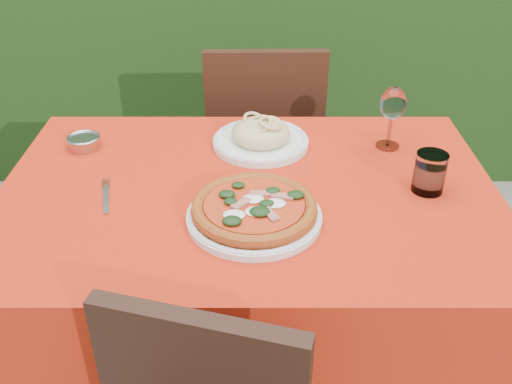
{
  "coord_description": "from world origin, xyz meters",
  "views": [
    {
      "loc": [
        0.02,
        -1.22,
        1.51
      ],
      "look_at": [
        0.02,
        -0.05,
        0.77
      ],
      "focal_mm": 40.0,
      "sensor_mm": 36.0,
      "label": 1
    }
  ],
  "objects_px": {
    "chair_far": "(264,144)",
    "wine_glass": "(393,106)",
    "pasta_plate": "(261,137)",
    "fork": "(106,199)",
    "steel_ramekin": "(84,143)",
    "pizza_plate": "(254,211)",
    "water_glass": "(429,174)"
  },
  "relations": [
    {
      "from": "chair_far",
      "to": "wine_glass",
      "type": "bearing_deg",
      "value": 126.12
    },
    {
      "from": "chair_far",
      "to": "pasta_plate",
      "type": "bearing_deg",
      "value": 86.85
    },
    {
      "from": "fork",
      "to": "steel_ramekin",
      "type": "bearing_deg",
      "value": 101.11
    },
    {
      "from": "pizza_plate",
      "to": "fork",
      "type": "xyz_separation_m",
      "value": [
        -0.36,
        0.09,
        -0.02
      ]
    },
    {
      "from": "water_glass",
      "to": "chair_far",
      "type": "bearing_deg",
      "value": 119.98
    },
    {
      "from": "pizza_plate",
      "to": "steel_ramekin",
      "type": "relative_size",
      "value": 4.29
    },
    {
      "from": "pasta_plate",
      "to": "pizza_plate",
      "type": "bearing_deg",
      "value": -92.67
    },
    {
      "from": "pasta_plate",
      "to": "fork",
      "type": "height_order",
      "value": "pasta_plate"
    },
    {
      "from": "chair_far",
      "to": "pasta_plate",
      "type": "relative_size",
      "value": 3.33
    },
    {
      "from": "wine_glass",
      "to": "fork",
      "type": "xyz_separation_m",
      "value": [
        -0.74,
        -0.28,
        -0.12
      ]
    },
    {
      "from": "pizza_plate",
      "to": "pasta_plate",
      "type": "xyz_separation_m",
      "value": [
        0.02,
        0.38,
        0.0
      ]
    },
    {
      "from": "pasta_plate",
      "to": "water_glass",
      "type": "relative_size",
      "value": 2.66
    },
    {
      "from": "pasta_plate",
      "to": "fork",
      "type": "bearing_deg",
      "value": -142.63
    },
    {
      "from": "chair_far",
      "to": "pizza_plate",
      "type": "distance_m",
      "value": 0.86
    },
    {
      "from": "water_glass",
      "to": "wine_glass",
      "type": "height_order",
      "value": "wine_glass"
    },
    {
      "from": "pizza_plate",
      "to": "pasta_plate",
      "type": "relative_size",
      "value": 1.35
    },
    {
      "from": "pizza_plate",
      "to": "wine_glass",
      "type": "bearing_deg",
      "value": 44.02
    },
    {
      "from": "pizza_plate",
      "to": "wine_glass",
      "type": "xyz_separation_m",
      "value": [
        0.38,
        0.37,
        0.1
      ]
    },
    {
      "from": "water_glass",
      "to": "steel_ramekin",
      "type": "relative_size",
      "value": 1.19
    },
    {
      "from": "chair_far",
      "to": "steel_ramekin",
      "type": "xyz_separation_m",
      "value": [
        -0.52,
        -0.46,
        0.24
      ]
    },
    {
      "from": "water_glass",
      "to": "steel_ramekin",
      "type": "distance_m",
      "value": 0.95
    },
    {
      "from": "wine_glass",
      "to": "steel_ramekin",
      "type": "bearing_deg",
      "value": -179.5
    },
    {
      "from": "pasta_plate",
      "to": "water_glass",
      "type": "bearing_deg",
      "value": -30.42
    },
    {
      "from": "chair_far",
      "to": "fork",
      "type": "relative_size",
      "value": 5.2
    },
    {
      "from": "chair_far",
      "to": "pizza_plate",
      "type": "height_order",
      "value": "chair_far"
    },
    {
      "from": "pasta_plate",
      "to": "wine_glass",
      "type": "height_order",
      "value": "wine_glass"
    },
    {
      "from": "pizza_plate",
      "to": "steel_ramekin",
      "type": "distance_m",
      "value": 0.6
    },
    {
      "from": "steel_ramekin",
      "to": "pizza_plate",
      "type": "bearing_deg",
      "value": -36.6
    },
    {
      "from": "wine_glass",
      "to": "steel_ramekin",
      "type": "distance_m",
      "value": 0.87
    },
    {
      "from": "chair_far",
      "to": "water_glass",
      "type": "xyz_separation_m",
      "value": [
        0.4,
        -0.69,
        0.27
      ]
    },
    {
      "from": "pizza_plate",
      "to": "steel_ramekin",
      "type": "xyz_separation_m",
      "value": [
        -0.48,
        0.36,
        -0.01
      ]
    },
    {
      "from": "chair_far",
      "to": "pizza_plate",
      "type": "xyz_separation_m",
      "value": [
        -0.03,
        -0.82,
        0.25
      ]
    }
  ]
}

